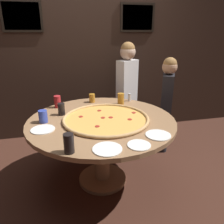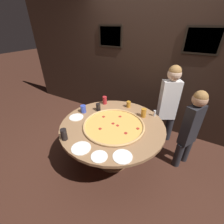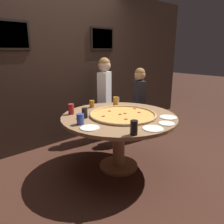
{
  "view_description": "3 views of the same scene",
  "coord_description": "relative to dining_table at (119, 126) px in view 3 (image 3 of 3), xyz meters",
  "views": [
    {
      "loc": [
        -0.36,
        -2.0,
        1.58
      ],
      "look_at": [
        0.08,
        -0.11,
        0.85
      ],
      "focal_mm": 35.0,
      "sensor_mm": 36.0,
      "label": 1
    },
    {
      "loc": [
        0.87,
        -1.51,
        1.98
      ],
      "look_at": [
        -0.05,
        0.08,
        0.88
      ],
      "focal_mm": 24.0,
      "sensor_mm": 36.0,
      "label": 2
    },
    {
      "loc": [
        -1.86,
        -1.95,
        1.55
      ],
      "look_at": [
        -0.08,
        0.04,
        0.79
      ],
      "focal_mm": 35.0,
      "sensor_mm": 36.0,
      "label": 3
    }
  ],
  "objects": [
    {
      "name": "drink_cup_near_left",
      "position": [
        -0.01,
        0.56,
        0.19
      ],
      "size": [
        0.07,
        0.07,
        0.1
      ],
      "primitive_type": "cylinder",
      "color": "#BC7A23",
      "rests_on": "dining_table"
    },
    {
      "name": "drink_cup_front_edge",
      "position": [
        -0.35,
        -0.58,
        0.22
      ],
      "size": [
        0.08,
        0.08,
        0.15
      ],
      "primitive_type": "cylinder",
      "color": "black",
      "rests_on": "dining_table"
    },
    {
      "name": "white_plate_left_side",
      "position": [
        0.4,
        -0.47,
        0.15
      ],
      "size": [
        0.22,
        0.22,
        0.01
      ],
      "primitive_type": "cylinder",
      "color": "white",
      "rests_on": "dining_table"
    },
    {
      "name": "drink_cup_centre_back",
      "position": [
        -0.43,
        0.46,
        0.21
      ],
      "size": [
        0.07,
        0.07,
        0.14
      ],
      "primitive_type": "cylinder",
      "color": "#B22328",
      "rests_on": "dining_table"
    },
    {
      "name": "drink_cup_beside_pizza",
      "position": [
        0.31,
        0.4,
        0.21
      ],
      "size": [
        0.08,
        0.08,
        0.14
      ],
      "primitive_type": "cylinder",
      "color": "#BC7A23",
      "rests_on": "dining_table"
    },
    {
      "name": "white_plate_far_back",
      "position": [
        -0.07,
        -0.6,
        0.15
      ],
      "size": [
        0.23,
        0.23,
        0.01
      ],
      "primitive_type": "cylinder",
      "color": "white",
      "rests_on": "dining_table"
    },
    {
      "name": "drink_cup_far_right",
      "position": [
        -0.39,
        0.21,
        0.21
      ],
      "size": [
        0.07,
        0.07,
        0.13
      ],
      "primitive_type": "cylinder",
      "color": "black",
      "rests_on": "dining_table"
    },
    {
      "name": "diner_side_left",
      "position": [
        0.56,
        0.96,
        0.22
      ],
      "size": [
        0.37,
        0.29,
        1.43
      ],
      "rotation": [
        0.0,
        0.0,
        -2.61
      ],
      "color": "#232328",
      "rests_on": "ground_plane"
    },
    {
      "name": "drink_cup_far_left",
      "position": [
        -0.56,
        0.04,
        0.2
      ],
      "size": [
        0.08,
        0.08,
        0.12
      ],
      "primitive_type": "cylinder",
      "color": "#384CB7",
      "rests_on": "dining_table"
    },
    {
      "name": "diner_side_right",
      "position": [
        0.98,
        0.52,
        0.12
      ],
      "size": [
        0.25,
        0.33,
        1.26
      ],
      "rotation": [
        0.0,
        0.0,
        -2.06
      ],
      "color": "#232328",
      "rests_on": "ground_plane"
    },
    {
      "name": "dining_table",
      "position": [
        0.0,
        0.0,
        0.0
      ],
      "size": [
        1.48,
        1.48,
        0.74
      ],
      "color": "#936B47",
      "rests_on": "ground_plane"
    },
    {
      "name": "giant_pizza",
      "position": [
        0.04,
        -0.03,
        0.16
      ],
      "size": [
        0.86,
        0.86,
        0.03
      ],
      "color": "#E5A84C",
      "rests_on": "dining_table"
    },
    {
      "name": "back_wall",
      "position": [
        0.0,
        1.34,
        0.71
      ],
      "size": [
        6.4,
        0.08,
        2.6
      ],
      "color": "black",
      "rests_on": "ground_plane"
    },
    {
      "name": "ground_plane",
      "position": [
        0.0,
        0.0,
        -0.6
      ],
      "size": [
        24.0,
        24.0,
        0.0
      ],
      "primitive_type": "plane",
      "color": "#422319"
    },
    {
      "name": "white_plate_beside_cup",
      "position": [
        -0.56,
        -0.13,
        0.15
      ],
      "size": [
        0.21,
        0.21,
        0.01
      ],
      "primitive_type": "cylinder",
      "color": "white",
      "rests_on": "dining_table"
    },
    {
      "name": "white_plate_right_side",
      "position": [
        0.18,
        -0.6,
        0.15
      ],
      "size": [
        0.18,
        0.18,
        0.01
      ],
      "primitive_type": "cylinder",
      "color": "white",
      "rests_on": "dining_table"
    },
    {
      "name": "condiment_shaker",
      "position": [
        0.45,
        0.5,
        0.19
      ],
      "size": [
        0.04,
        0.04,
        0.1
      ],
      "color": "silver",
      "rests_on": "dining_table"
    }
  ]
}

